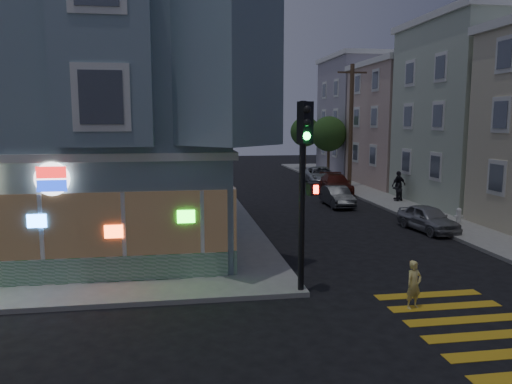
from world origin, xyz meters
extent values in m
plane|color=black|center=(0.00, 0.00, 0.00)|extent=(120.00, 120.00, 0.00)
cube|color=gray|center=(23.00, 23.00, 0.07)|extent=(24.00, 42.00, 0.15)
cube|color=#77929F|center=(-6.00, 11.00, 5.65)|extent=(14.00, 14.00, 11.00)
cube|color=silver|center=(-6.00, 11.00, 4.00)|extent=(14.30, 14.30, 0.25)
cube|color=#196B33|center=(-6.00, 3.95, 0.55)|extent=(13.60, 0.12, 0.80)
cylinder|color=white|center=(-4.40, 3.87, 3.40)|extent=(1.00, 0.12, 1.00)
cube|color=tan|center=(19.50, 25.00, 4.65)|extent=(12.00, 8.60, 9.00)
cube|color=gray|center=(19.50, 34.00, 5.40)|extent=(12.00, 8.60, 10.50)
cylinder|color=#4C3826|center=(12.00, 24.00, 4.65)|extent=(0.30, 0.30, 9.00)
cube|color=#4C3826|center=(12.00, 24.00, 8.55)|extent=(2.20, 0.12, 0.12)
cylinder|color=#4C3826|center=(12.20, 30.00, 1.75)|extent=(0.24, 0.24, 3.20)
sphere|color=#27491A|center=(12.20, 30.00, 3.95)|extent=(3.00, 3.00, 3.00)
cylinder|color=#4C3826|center=(12.20, 38.00, 1.75)|extent=(0.24, 0.24, 3.20)
sphere|color=#27491A|center=(12.20, 38.00, 3.95)|extent=(3.00, 3.00, 3.00)
imported|color=#EDDB79|center=(5.57, 0.73, 0.67)|extent=(0.56, 0.45, 1.34)
imported|color=black|center=(12.70, 17.26, 0.92)|extent=(0.91, 0.81, 1.54)
imported|color=black|center=(13.00, 17.75, 1.05)|extent=(1.14, 0.75, 1.81)
imported|color=#929499|center=(10.70, 9.61, 0.61)|extent=(1.82, 3.69, 1.21)
imported|color=#35373A|center=(8.67, 16.79, 0.60)|extent=(1.34, 3.66, 1.20)
imported|color=#511B12|center=(10.28, 21.99, 0.67)|extent=(2.42, 4.79, 1.33)
imported|color=#A7ADB2|center=(10.70, 27.19, 0.69)|extent=(2.80, 5.16, 1.38)
cylinder|color=black|center=(2.80, 2.30, 2.90)|extent=(0.18, 0.18, 5.51)
cube|color=black|center=(2.80, 2.06, 5.05)|extent=(0.44, 0.42, 1.16)
sphere|color=black|center=(2.80, 1.88, 5.41)|extent=(0.22, 0.22, 0.22)
sphere|color=black|center=(2.80, 1.88, 5.05)|extent=(0.22, 0.22, 0.22)
sphere|color=#19F23F|center=(2.80, 1.88, 4.69)|extent=(0.22, 0.22, 0.22)
cube|color=black|center=(3.08, 2.10, 3.18)|extent=(0.41, 0.34, 0.35)
cube|color=#FF2614|center=(3.08, 1.98, 3.18)|extent=(0.24, 0.02, 0.24)
cylinder|color=silver|center=(12.73, 10.43, 0.44)|extent=(0.23, 0.23, 0.58)
sphere|color=silver|center=(12.73, 10.43, 0.78)|extent=(0.25, 0.25, 0.25)
cylinder|color=silver|center=(12.73, 10.43, 0.49)|extent=(0.44, 0.12, 0.12)
camera|label=1|loc=(-0.74, -11.52, 5.12)|focal=35.00mm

